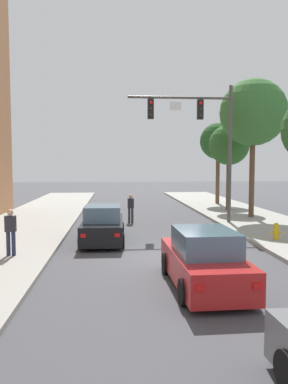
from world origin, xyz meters
name	(u,v)px	position (x,y,z in m)	size (l,w,h in m)	color
ground_plane	(164,258)	(0.00, 0.00, 0.00)	(120.00, 120.00, 0.00)	#424247
traffic_signal_mast	(202,129)	(3.02, 7.19, 5.30)	(5.74, 0.38, 7.50)	#514C47
car_lead_black	(103,225)	(-2.27, 3.03, 0.72)	(1.90, 4.27, 1.60)	black
car_following_red	(204,261)	(0.65, -3.19, 0.72)	(1.91, 4.28, 1.60)	#B21E1E
pedestrian_sidewalk_left_walker	(11,230)	(-5.40, 0.23, 1.06)	(0.36, 0.22, 1.64)	#232847
pedestrian_crossing_road	(131,207)	(-0.83, 8.34, 0.91)	(0.36, 0.22, 1.64)	#333338
fire_hydrant	(276,231)	(5.10, 2.23, 0.51)	(0.48, 0.24, 0.72)	gold
street_tree_second	(253,113)	(6.57, 9.05, 6.44)	(3.99, 3.99, 8.32)	brown
street_tree_third	(229,145)	(6.29, 12.79, 4.69)	(2.83, 2.83, 6.00)	brown
street_tree_farthest	(218,142)	(6.72, 17.10, 5.23)	(2.97, 2.97, 6.61)	brown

